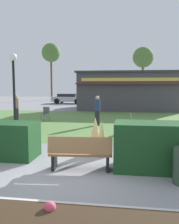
{
  "coord_description": "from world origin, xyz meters",
  "views": [
    {
      "loc": [
        1.57,
        -6.25,
        2.31
      ],
      "look_at": [
        0.14,
        3.24,
        1.26
      ],
      "focal_mm": 40.18,
      "sensor_mm": 36.0,
      "label": 1
    }
  ],
  "objects": [
    {
      "name": "lamppost_mid",
      "position": [
        -3.93,
        5.37,
        2.43
      ],
      "size": [
        0.36,
        0.36,
        3.82
      ],
      "color": "black",
      "rests_on": "ground_plane"
    },
    {
      "name": "cafe_chair_east",
      "position": [
        1.85,
        6.13,
        0.53
      ],
      "size": [
        0.47,
        0.47,
        0.89
      ],
      "color": "#4C5156",
      "rests_on": "ground_plane"
    },
    {
      "name": "park_bench",
      "position": [
        0.35,
        0.21,
        0.48
      ],
      "size": [
        1.74,
        0.66,
        0.95
      ],
      "color": "olive",
      "rests_on": "ground_plane"
    },
    {
      "name": "tree_right_bg",
      "position": [
        -9.88,
        30.84,
        7.03
      ],
      "size": [
        2.8,
        2.8,
        8.51
      ],
      "color": "brown",
      "rests_on": "ground_plane"
    },
    {
      "name": "ornamental_grass_behind_left",
      "position": [
        0.78,
        1.7,
        0.57
      ],
      "size": [
        0.51,
        0.51,
        1.15
      ],
      "primitive_type": "cone",
      "color": "tan",
      "rests_on": "ground_plane"
    },
    {
      "name": "hedge_left",
      "position": [
        -2.35,
        1.07,
        0.56
      ],
      "size": [
        2.2,
        1.1,
        1.13
      ],
      "primitive_type": "cube",
      "color": "#19421E",
      "rests_on": "ground_plane"
    },
    {
      "name": "person_strolling",
      "position": [
        -5.25,
        8.41,
        0.86
      ],
      "size": [
        0.34,
        0.34,
        1.69
      ],
      "rotation": [
        0.0,
        0.0,
        2.76
      ],
      "color": "#23232D",
      "rests_on": "ground_plane"
    },
    {
      "name": "person_standing",
      "position": [
        -0.09,
        7.75,
        0.86
      ],
      "size": [
        0.34,
        0.34,
        1.69
      ],
      "rotation": [
        0.0,
        0.0,
        6.1
      ],
      "color": "#23232D",
      "rests_on": "ground_plane"
    },
    {
      "name": "lawn_patch",
      "position": [
        0.0,
        9.1,
        0.0
      ],
      "size": [
        36.0,
        12.0,
        0.01
      ],
      "primitive_type": "cube",
      "color": "#5B8442",
      "rests_on": "ground_plane"
    },
    {
      "name": "food_kiosk",
      "position": [
        1.67,
        16.94,
        1.76
      ],
      "size": [
        9.23,
        4.21,
        3.51
      ],
      "color": "#47424C",
      "rests_on": "ground_plane"
    },
    {
      "name": "ground_plane",
      "position": [
        0.0,
        0.0,
        0.0
      ],
      "size": [
        80.0,
        80.0,
        0.0
      ],
      "primitive_type": "plane",
      "color": "gray"
    },
    {
      "name": "parked_car_west_slot",
      "position": [
        -5.57,
        24.04,
        0.64
      ],
      "size": [
        4.36,
        2.38,
        1.2
      ],
      "color": "#B7BABF",
      "rests_on": "ground_plane"
    },
    {
      "name": "tree_center_bg",
      "position": [
        3.62,
        29.14,
        5.96
      ],
      "size": [
        2.8,
        2.8,
        7.42
      ],
      "color": "brown",
      "rests_on": "ground_plane"
    },
    {
      "name": "cafe_chair_west",
      "position": [
        -3.58,
        9.07,
        0.53
      ],
      "size": [
        0.5,
        0.5,
        0.89
      ],
      "color": "#4C5156",
      "rests_on": "ground_plane"
    },
    {
      "name": "ornamental_grass_behind_right",
      "position": [
        0.53,
        1.95,
        0.62
      ],
      "size": [
        0.59,
        0.59,
        1.24
      ],
      "primitive_type": "cone",
      "color": "tan",
      "rests_on": "ground_plane"
    },
    {
      "name": "hedge_right",
      "position": [
        2.6,
        0.56,
        0.65
      ],
      "size": [
        2.71,
        1.1,
        1.3
      ],
      "primitive_type": "cube",
      "color": "#19421E",
      "rests_on": "ground_plane"
    }
  ]
}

